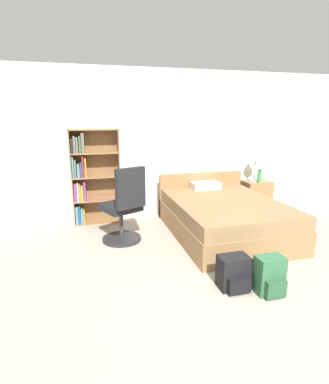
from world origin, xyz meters
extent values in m
plane|color=#A39989|center=(0.00, 0.00, 0.00)|extent=(14.00, 14.00, 0.00)
cube|color=silver|center=(0.00, 3.23, 1.30)|extent=(9.00, 0.06, 2.60)
cube|color=olive|center=(-1.83, 3.04, 0.80)|extent=(0.02, 0.26, 1.60)
cube|color=olive|center=(-1.05, 3.04, 0.80)|extent=(0.02, 0.26, 1.60)
cube|color=brown|center=(-1.44, 3.16, 0.80)|extent=(0.80, 0.01, 1.60)
cube|color=olive|center=(-1.44, 3.04, 0.01)|extent=(0.76, 0.25, 0.02)
cube|color=teal|center=(-1.79, 3.00, 0.17)|extent=(0.04, 0.17, 0.30)
cube|color=navy|center=(-1.75, 3.00, 0.18)|extent=(0.03, 0.18, 0.31)
cube|color=teal|center=(-1.71, 3.00, 0.15)|extent=(0.04, 0.17, 0.25)
cube|color=orange|center=(-1.68, 3.01, 0.14)|extent=(0.02, 0.19, 0.24)
cube|color=olive|center=(-1.44, 3.04, 0.41)|extent=(0.76, 0.25, 0.02)
cube|color=#7A387F|center=(-1.79, 3.02, 0.57)|extent=(0.04, 0.20, 0.30)
cube|color=beige|center=(-1.75, 3.02, 0.58)|extent=(0.03, 0.21, 0.31)
cube|color=orange|center=(-1.72, 2.99, 0.56)|extent=(0.03, 0.14, 0.28)
cube|color=gold|center=(-1.68, 3.01, 0.55)|extent=(0.03, 0.19, 0.26)
cube|color=#7A387F|center=(-1.64, 3.00, 0.58)|extent=(0.03, 0.17, 0.33)
cube|color=olive|center=(-1.44, 3.04, 0.81)|extent=(0.76, 0.25, 0.02)
cube|color=teal|center=(-1.80, 3.01, 0.99)|extent=(0.02, 0.18, 0.34)
cube|color=#665B51|center=(-1.77, 3.00, 0.97)|extent=(0.03, 0.18, 0.29)
cube|color=teal|center=(-1.72, 3.00, 0.93)|extent=(0.04, 0.17, 0.22)
cube|color=navy|center=(-1.68, 3.02, 0.95)|extent=(0.02, 0.20, 0.25)
cube|color=maroon|center=(-1.64, 2.99, 0.99)|extent=(0.03, 0.15, 0.35)
cube|color=orange|center=(-1.60, 3.01, 0.98)|extent=(0.03, 0.19, 0.31)
cube|color=olive|center=(-1.44, 3.04, 1.21)|extent=(0.76, 0.25, 0.02)
cube|color=black|center=(-1.80, 3.00, 1.34)|extent=(0.03, 0.17, 0.23)
cube|color=#665B51|center=(-1.75, 2.99, 1.36)|extent=(0.04, 0.15, 0.27)
cube|color=#665B51|center=(-1.71, 3.01, 1.35)|extent=(0.03, 0.20, 0.26)
cube|color=#2D6638|center=(-1.67, 3.02, 1.36)|extent=(0.03, 0.21, 0.28)
cube|color=#665B51|center=(-1.62, 3.02, 1.38)|extent=(0.04, 0.21, 0.32)
cube|color=olive|center=(-1.44, 3.04, 1.59)|extent=(0.80, 0.26, 0.02)
cube|color=olive|center=(0.43, 1.97, 0.17)|extent=(1.57, 2.10, 0.34)
cube|color=olive|center=(0.43, 1.97, 0.45)|extent=(1.54, 2.05, 0.21)
cube|color=olive|center=(0.43, 2.98, 0.40)|extent=(1.57, 0.08, 0.80)
cube|color=silver|center=(0.43, 2.77, 0.61)|extent=(0.50, 0.30, 0.12)
cylinder|color=#232326|center=(-1.14, 2.16, 0.02)|extent=(0.57, 0.57, 0.04)
cylinder|color=#333338|center=(-1.14, 2.16, 0.25)|extent=(0.06, 0.06, 0.43)
cube|color=black|center=(-1.14, 2.16, 0.52)|extent=(0.63, 0.63, 0.10)
cube|color=black|center=(-1.03, 1.90, 0.85)|extent=(0.43, 0.25, 0.56)
cube|color=olive|center=(1.56, 2.91, 0.30)|extent=(0.51, 0.38, 0.59)
sphere|color=tan|center=(1.56, 2.71, 0.42)|extent=(0.02, 0.02, 0.02)
cylinder|color=#B2B2B7|center=(1.51, 2.94, 0.60)|extent=(0.18, 0.18, 0.02)
cylinder|color=#B2B2B7|center=(1.51, 2.94, 0.80)|extent=(0.02, 0.02, 0.38)
cone|color=beige|center=(1.51, 2.94, 1.08)|extent=(0.21, 0.21, 0.18)
cylinder|color=#3F8C4C|center=(1.54, 2.81, 0.70)|extent=(0.08, 0.08, 0.22)
cylinder|color=#2D2D33|center=(1.54, 2.81, 0.83)|extent=(0.05, 0.05, 0.02)
cube|color=#2D603D|center=(0.17, 0.39, 0.20)|extent=(0.29, 0.19, 0.40)
cube|color=#275234|center=(0.17, 0.26, 0.11)|extent=(0.22, 0.07, 0.18)
cube|color=black|center=(-0.15, 0.57, 0.18)|extent=(0.32, 0.21, 0.36)
cube|color=black|center=(-0.15, 0.43, 0.10)|extent=(0.24, 0.07, 0.16)
camera|label=1|loc=(-1.61, -2.04, 1.80)|focal=28.00mm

